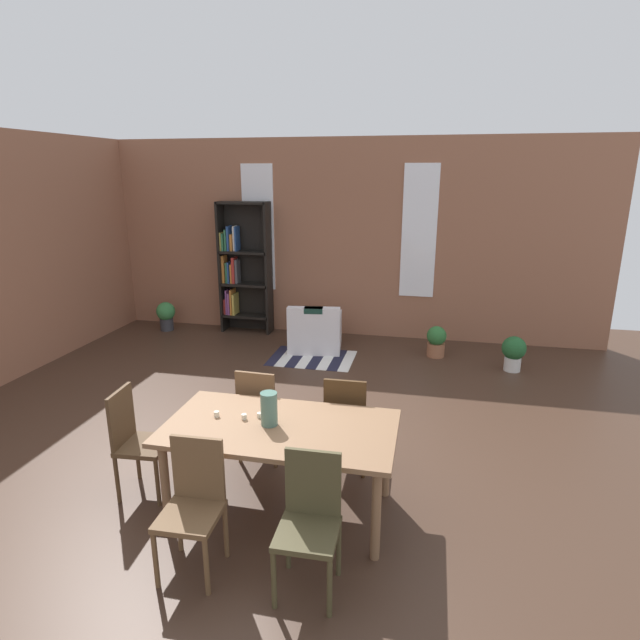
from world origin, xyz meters
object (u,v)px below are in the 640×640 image
(dining_table, at_px, (280,435))
(dining_chair_far_right, at_px, (346,420))
(dining_chair_near_left, at_px, (194,502))
(armchair_white, at_px, (315,332))
(dining_chair_head_left, at_px, (136,438))
(vase_on_table, at_px, (269,409))
(dining_chair_far_left, at_px, (260,411))
(bookshelf_tall, at_px, (242,268))
(potted_plant_window, at_px, (436,341))
(dining_chair_near_right, at_px, (310,518))
(potted_plant_by_shelf, at_px, (514,351))
(potted_plant_corner, at_px, (166,315))

(dining_table, xyz_separation_m, dining_chair_far_right, (0.41, 0.72, -0.18))
(dining_chair_near_left, distance_m, armchair_white, 4.76)
(dining_chair_head_left, bearing_deg, vase_on_table, 0.25)
(dining_chair_far_left, relative_size, bookshelf_tall, 0.42)
(dining_chair_far_right, relative_size, potted_plant_window, 2.00)
(dining_chair_head_left, xyz_separation_m, dining_chair_near_right, (1.70, -0.71, 0.00))
(dining_chair_near_right, distance_m, bookshelf_tall, 6.03)
(vase_on_table, relative_size, potted_plant_by_shelf, 0.54)
(dining_chair_far_right, xyz_separation_m, bookshelf_tall, (-2.51, 4.01, 0.61))
(potted_plant_by_shelf, relative_size, potted_plant_window, 1.06)
(dining_chair_near_right, bearing_deg, bookshelf_tall, 114.68)
(potted_plant_corner, bearing_deg, potted_plant_window, -4.56)
(dining_table, xyz_separation_m, armchair_white, (-0.63, 4.03, -0.41))
(dining_chair_head_left, xyz_separation_m, dining_chair_near_left, (0.88, -0.71, 0.00))
(dining_chair_near_right, xyz_separation_m, potted_plant_window, (0.83, 4.80, -0.27))
(vase_on_table, relative_size, bookshelf_tall, 0.12)
(bookshelf_tall, relative_size, potted_plant_window, 4.72)
(dining_table, xyz_separation_m, vase_on_table, (-0.09, 0.00, 0.22))
(dining_chair_head_left, distance_m, potted_plant_by_shelf, 5.18)
(dining_chair_near_right, height_order, potted_plant_window, dining_chair_near_right)
(vase_on_table, bearing_deg, dining_table, -0.00)
(dining_chair_near_left, height_order, armchair_white, dining_chair_near_left)
(vase_on_table, height_order, dining_chair_head_left, vase_on_table)
(dining_chair_head_left, xyz_separation_m, dining_chair_far_right, (1.71, 0.72, 0.00))
(dining_chair_far_left, bearing_deg, dining_table, -59.91)
(dining_table, height_order, vase_on_table, vase_on_table)
(vase_on_table, distance_m, armchair_white, 4.11)
(dining_chair_near_right, bearing_deg, vase_on_table, 124.79)
(dining_table, distance_m, dining_chair_far_left, 0.85)
(vase_on_table, xyz_separation_m, dining_chair_far_right, (0.50, 0.72, -0.40))
(vase_on_table, xyz_separation_m, dining_chair_far_left, (-0.33, 0.72, -0.40))
(dining_chair_head_left, height_order, potted_plant_by_shelf, dining_chair_head_left)
(bookshelf_tall, relative_size, potted_plant_by_shelf, 4.47)
(bookshelf_tall, distance_m, potted_plant_corner, 1.61)
(dining_chair_near_right, bearing_deg, potted_plant_window, 80.24)
(dining_chair_far_right, relative_size, armchair_white, 1.05)
(dining_chair_far_left, distance_m, potted_plant_by_shelf, 4.05)
(vase_on_table, xyz_separation_m, dining_chair_near_right, (0.50, -0.72, -0.40))
(dining_chair_far_right, xyz_separation_m, potted_plant_window, (0.82, 3.37, -0.27))
(dining_chair_near_right, xyz_separation_m, dining_chair_far_right, (0.00, 1.44, 0.00))
(dining_chair_far_right, xyz_separation_m, armchair_white, (-1.05, 3.31, -0.23))
(dining_chair_head_left, xyz_separation_m, bookshelf_tall, (-0.80, 4.74, 0.61))
(dining_chair_near_left, bearing_deg, vase_on_table, 65.44)
(dining_chair_far_left, bearing_deg, vase_on_table, -65.41)
(dining_chair_head_left, relative_size, dining_chair_far_right, 1.00)
(dining_chair_far_left, distance_m, dining_chair_far_right, 0.83)
(dining_chair_far_right, height_order, potted_plant_window, dining_chair_far_right)
(dining_chair_far_left, distance_m, dining_chair_near_left, 1.44)
(dining_chair_near_left, xyz_separation_m, bookshelf_tall, (-1.68, 5.45, 0.61))
(bookshelf_tall, relative_size, potted_plant_corner, 4.42)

